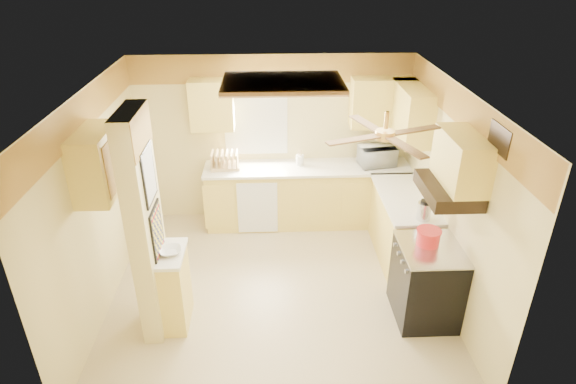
{
  "coord_description": "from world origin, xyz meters",
  "views": [
    {
      "loc": [
        -0.07,
        -4.82,
        3.83
      ],
      "look_at": [
        0.15,
        0.35,
        1.17
      ],
      "focal_mm": 30.0,
      "sensor_mm": 36.0,
      "label": 1
    }
  ],
  "objects_px": {
    "stove": "(426,282)",
    "kettle": "(424,210)",
    "bowl": "(171,251)",
    "dutch_oven": "(428,237)",
    "microwave": "(377,156)"
  },
  "relations": [
    {
      "from": "bowl",
      "to": "dutch_oven",
      "type": "bearing_deg",
      "value": 1.97
    },
    {
      "from": "dutch_oven",
      "to": "kettle",
      "type": "bearing_deg",
      "value": 79.16
    },
    {
      "from": "bowl",
      "to": "kettle",
      "type": "bearing_deg",
      "value": 11.62
    },
    {
      "from": "bowl",
      "to": "dutch_oven",
      "type": "distance_m",
      "value": 2.77
    },
    {
      "from": "microwave",
      "to": "dutch_oven",
      "type": "xyz_separation_m",
      "value": [
        0.13,
        -2.08,
        -0.08
      ]
    },
    {
      "from": "bowl",
      "to": "dutch_oven",
      "type": "relative_size",
      "value": 0.87
    },
    {
      "from": "bowl",
      "to": "kettle",
      "type": "distance_m",
      "value": 2.92
    },
    {
      "from": "kettle",
      "to": "microwave",
      "type": "bearing_deg",
      "value": 98.07
    },
    {
      "from": "microwave",
      "to": "dutch_oven",
      "type": "height_order",
      "value": "microwave"
    },
    {
      "from": "dutch_oven",
      "to": "stove",
      "type": "bearing_deg",
      "value": -72.45
    },
    {
      "from": "stove",
      "to": "microwave",
      "type": "xyz_separation_m",
      "value": [
        -0.16,
        2.16,
        0.62
      ]
    },
    {
      "from": "stove",
      "to": "dutch_oven",
      "type": "xyz_separation_m",
      "value": [
        -0.02,
        0.08,
        0.55
      ]
    },
    {
      "from": "stove",
      "to": "kettle",
      "type": "height_order",
      "value": "kettle"
    },
    {
      "from": "stove",
      "to": "dutch_oven",
      "type": "height_order",
      "value": "dutch_oven"
    },
    {
      "from": "bowl",
      "to": "kettle",
      "type": "relative_size",
      "value": 0.93
    }
  ]
}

